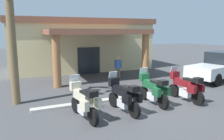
{
  "coord_description": "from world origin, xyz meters",
  "views": [
    {
      "loc": [
        -5.66,
        -8.31,
        3.36
      ],
      "look_at": [
        -0.51,
        2.91,
        1.2
      ],
      "focal_mm": 35.67,
      "sensor_mm": 36.0,
      "label": 1
    }
  ],
  "objects_px": {
    "motorcycle_green": "(153,90)",
    "motorcycle_maroon": "(186,87)",
    "motorcycle_cream": "(84,101)",
    "palm_tree_roadside": "(9,7)",
    "motel_building": "(80,44)",
    "motorcycle_black": "(124,96)",
    "pickup_truck_white": "(219,67)",
    "pedestrian": "(118,67)"
  },
  "relations": [
    {
      "from": "motorcycle_green",
      "to": "motorcycle_maroon",
      "type": "height_order",
      "value": "same"
    },
    {
      "from": "motel_building",
      "to": "motorcycle_green",
      "type": "relative_size",
      "value": 5.64
    },
    {
      "from": "motorcycle_cream",
      "to": "motorcycle_maroon",
      "type": "relative_size",
      "value": 1.0
    },
    {
      "from": "motorcycle_green",
      "to": "pedestrian",
      "type": "height_order",
      "value": "pedestrian"
    },
    {
      "from": "motorcycle_cream",
      "to": "motorcycle_maroon",
      "type": "height_order",
      "value": "same"
    },
    {
      "from": "motorcycle_black",
      "to": "motorcycle_maroon",
      "type": "xyz_separation_m",
      "value": [
        3.46,
        0.1,
        0.0
      ]
    },
    {
      "from": "motel_building",
      "to": "motorcycle_cream",
      "type": "relative_size",
      "value": 5.64
    },
    {
      "from": "motel_building",
      "to": "motorcycle_black",
      "type": "bearing_deg",
      "value": -95.62
    },
    {
      "from": "motorcycle_cream",
      "to": "palm_tree_roadside",
      "type": "relative_size",
      "value": 0.36
    },
    {
      "from": "motorcycle_black",
      "to": "pickup_truck_white",
      "type": "xyz_separation_m",
      "value": [
        8.87,
        2.75,
        0.24
      ]
    },
    {
      "from": "motel_building",
      "to": "motorcycle_cream",
      "type": "xyz_separation_m",
      "value": [
        -3.32,
        -11.6,
        -1.55
      ]
    },
    {
      "from": "motorcycle_maroon",
      "to": "motorcycle_black",
      "type": "bearing_deg",
      "value": 88.34
    },
    {
      "from": "motel_building",
      "to": "palm_tree_roadside",
      "type": "bearing_deg",
      "value": -121.41
    },
    {
      "from": "motorcycle_cream",
      "to": "pedestrian",
      "type": "height_order",
      "value": "pedestrian"
    },
    {
      "from": "motel_building",
      "to": "motorcycle_black",
      "type": "height_order",
      "value": "motel_building"
    },
    {
      "from": "motorcycle_black",
      "to": "motorcycle_green",
      "type": "xyz_separation_m",
      "value": [
        1.73,
        0.35,
        0.0
      ]
    },
    {
      "from": "motorcycle_green",
      "to": "palm_tree_roadside",
      "type": "bearing_deg",
      "value": 64.8
    },
    {
      "from": "motorcycle_black",
      "to": "motorcycle_cream",
      "type": "bearing_deg",
      "value": 83.66
    },
    {
      "from": "motel_building",
      "to": "motorcycle_green",
      "type": "xyz_separation_m",
      "value": [
        0.13,
        -11.25,
        -1.55
      ]
    },
    {
      "from": "motorcycle_black",
      "to": "pickup_truck_white",
      "type": "distance_m",
      "value": 9.29
    },
    {
      "from": "motorcycle_maroon",
      "to": "palm_tree_roadside",
      "type": "bearing_deg",
      "value": 65.26
    },
    {
      "from": "motorcycle_black",
      "to": "motel_building",
      "type": "bearing_deg",
      "value": -14.22
    },
    {
      "from": "motorcycle_black",
      "to": "motorcycle_green",
      "type": "height_order",
      "value": "same"
    },
    {
      "from": "pickup_truck_white",
      "to": "palm_tree_roadside",
      "type": "height_order",
      "value": "palm_tree_roadside"
    },
    {
      "from": "motorcycle_maroon",
      "to": "pickup_truck_white",
      "type": "xyz_separation_m",
      "value": [
        5.41,
        2.65,
        0.24
      ]
    },
    {
      "from": "motorcycle_green",
      "to": "pedestrian",
      "type": "distance_m",
      "value": 5.52
    },
    {
      "from": "pedestrian",
      "to": "motorcycle_black",
      "type": "bearing_deg",
      "value": -160.71
    },
    {
      "from": "pickup_truck_white",
      "to": "motorcycle_black",
      "type": "bearing_deg",
      "value": -174.99
    },
    {
      "from": "motel_building",
      "to": "palm_tree_roadside",
      "type": "distance_m",
      "value": 10.49
    },
    {
      "from": "motel_building",
      "to": "motorcycle_maroon",
      "type": "xyz_separation_m",
      "value": [
        1.86,
        -11.5,
        -1.55
      ]
    },
    {
      "from": "palm_tree_roadside",
      "to": "motorcycle_maroon",
      "type": "bearing_deg",
      "value": -21.37
    },
    {
      "from": "palm_tree_roadside",
      "to": "motorcycle_black",
      "type": "bearing_deg",
      "value": -36.77
    },
    {
      "from": "motorcycle_maroon",
      "to": "motorcycle_cream",
      "type": "bearing_deg",
      "value": 87.79
    },
    {
      "from": "pickup_truck_white",
      "to": "palm_tree_roadside",
      "type": "relative_size",
      "value": 0.89
    },
    {
      "from": "motorcycle_black",
      "to": "motorcycle_green",
      "type": "bearing_deg",
      "value": -84.97
    },
    {
      "from": "motorcycle_black",
      "to": "pedestrian",
      "type": "xyz_separation_m",
      "value": [
        2.58,
        5.8,
        0.23
      ]
    },
    {
      "from": "motel_building",
      "to": "motorcycle_black",
      "type": "distance_m",
      "value": 11.81
    },
    {
      "from": "pickup_truck_white",
      "to": "motorcycle_green",
      "type": "bearing_deg",
      "value": -173.63
    },
    {
      "from": "motorcycle_black",
      "to": "pedestrian",
      "type": "height_order",
      "value": "pedestrian"
    },
    {
      "from": "motorcycle_cream",
      "to": "motorcycle_black",
      "type": "height_order",
      "value": "same"
    },
    {
      "from": "motorcycle_cream",
      "to": "motorcycle_green",
      "type": "relative_size",
      "value": 1.0
    },
    {
      "from": "pedestrian",
      "to": "pickup_truck_white",
      "type": "xyz_separation_m",
      "value": [
        6.28,
        -3.05,
        0.01
      ]
    }
  ]
}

